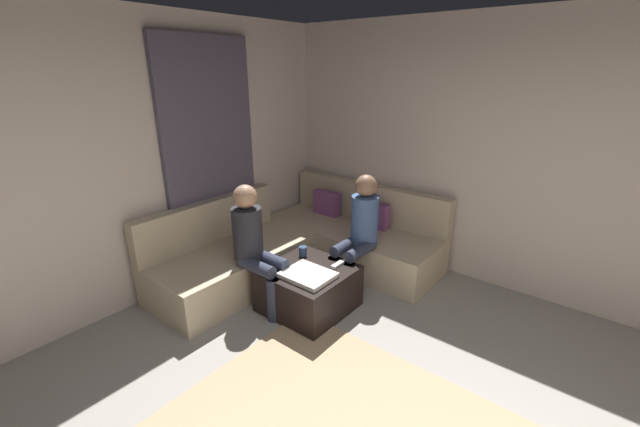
# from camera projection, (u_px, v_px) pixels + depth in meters

# --- Properties ---
(wall_back) EXTENTS (6.00, 0.12, 2.70)m
(wall_back) POSITION_uv_depth(u_px,v_px,m) (544.00, 163.00, 3.69)
(wall_back) COLOR beige
(wall_back) RESTS_ON ground_plane
(wall_left) EXTENTS (0.12, 6.00, 2.70)m
(wall_left) POSITION_uv_depth(u_px,v_px,m) (73.00, 176.00, 3.26)
(wall_left) COLOR beige
(wall_left) RESTS_ON ground_plane
(curtain_panel) EXTENTS (0.06, 1.10, 2.50)m
(curtain_panel) POSITION_uv_depth(u_px,v_px,m) (212.00, 162.00, 4.19)
(curtain_panel) COLOR #595166
(curtain_panel) RESTS_ON ground_plane
(sectional_couch) EXTENTS (2.10, 2.55, 0.87)m
(sectional_couch) POSITION_uv_depth(u_px,v_px,m) (303.00, 246.00, 4.51)
(sectional_couch) COLOR #C6B593
(sectional_couch) RESTS_ON ground_plane
(ottoman) EXTENTS (0.76, 0.76, 0.42)m
(ottoman) POSITION_uv_depth(u_px,v_px,m) (308.00, 288.00, 3.78)
(ottoman) COLOR black
(ottoman) RESTS_ON ground_plane
(folded_blanket) EXTENTS (0.44, 0.36, 0.04)m
(folded_blanket) POSITION_uv_depth(u_px,v_px,m) (308.00, 275.00, 3.55)
(folded_blanket) COLOR white
(folded_blanket) RESTS_ON ottoman
(coffee_mug) EXTENTS (0.08, 0.08, 0.10)m
(coffee_mug) POSITION_uv_depth(u_px,v_px,m) (303.00, 251.00, 3.95)
(coffee_mug) COLOR #334C72
(coffee_mug) RESTS_ON ottoman
(game_remote) EXTENTS (0.05, 0.15, 0.02)m
(game_remote) POSITION_uv_depth(u_px,v_px,m) (338.00, 265.00, 3.76)
(game_remote) COLOR white
(game_remote) RESTS_ON ottoman
(person_on_couch_back) EXTENTS (0.30, 0.60, 1.20)m
(person_on_couch_back) POSITION_uv_depth(u_px,v_px,m) (359.00, 229.00, 4.00)
(person_on_couch_back) COLOR #2D3347
(person_on_couch_back) RESTS_ON ground_plane
(person_on_couch_side) EXTENTS (0.60, 0.30, 1.20)m
(person_on_couch_side) POSITION_uv_depth(u_px,v_px,m) (255.00, 243.00, 3.68)
(person_on_couch_side) COLOR #2D3347
(person_on_couch_side) RESTS_ON ground_plane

